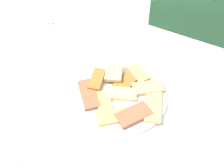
# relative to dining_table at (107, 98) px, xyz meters

# --- Properties ---
(dining_table) EXTENTS (1.19, 0.82, 0.75)m
(dining_table) POSITION_rel_dining_table_xyz_m (0.00, 0.00, 0.00)
(dining_table) COLOR white
(dining_table) RESTS_ON ground_plane
(dining_chair) EXTENTS (0.53, 0.53, 0.88)m
(dining_chair) POSITION_rel_dining_table_xyz_m (0.09, 0.71, -0.18)
(dining_chair) COLOR #336A43
(dining_chair) RESTS_ON ground_plane
(pide_platter) EXTENTS (0.34, 0.34, 0.04)m
(pide_platter) POSITION_rel_dining_table_xyz_m (0.08, -0.03, 0.09)
(pide_platter) COLOR white
(pide_platter) RESTS_ON dining_table
(paper_napkin) EXTENTS (0.12, 0.12, 0.00)m
(paper_napkin) POSITION_rel_dining_table_xyz_m (-0.47, 0.16, 0.08)
(paper_napkin) COLOR white
(paper_napkin) RESTS_ON dining_table
(fork) EXTENTS (0.17, 0.08, 0.00)m
(fork) POSITION_rel_dining_table_xyz_m (-0.47, 0.14, 0.09)
(fork) COLOR silver
(fork) RESTS_ON paper_napkin
(spoon) EXTENTS (0.16, 0.09, 0.00)m
(spoon) POSITION_rel_dining_table_xyz_m (-0.47, 0.18, 0.09)
(spoon) COLOR silver
(spoon) RESTS_ON paper_napkin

